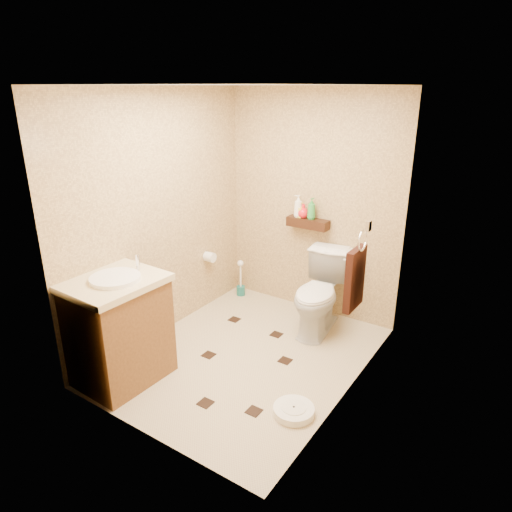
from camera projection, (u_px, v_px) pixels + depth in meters
The scene contains 18 objects.
ground at pixel (246, 356), 4.31m from camera, with size 2.50×2.50×0.00m, color #C5BA90.
wall_back at pixel (312, 205), 4.86m from camera, with size 2.00×0.04×2.40m, color tan.
wall_front at pixel (134, 285), 2.91m from camera, with size 2.00×0.04×2.40m, color tan.
wall_left at pixel (160, 217), 4.40m from camera, with size 0.04×2.50×2.40m, color tan.
wall_right at pixel (356, 258), 3.37m from camera, with size 0.04×2.50×2.40m, color tan.
ceiling at pixel (244, 85), 3.47m from camera, with size 2.00×2.50×0.02m, color white.
wall_shelf at pixel (308, 223), 4.86m from camera, with size 0.46×0.14×0.10m, color #33180E.
floor_accents at pixel (245, 360), 4.24m from camera, with size 1.12×1.37×0.01m.
toilet at pixel (320, 294), 4.64m from camera, with size 0.46×0.81×0.82m, color white.
vanity at pixel (119, 329), 3.83m from camera, with size 0.65×0.78×1.07m.
bathroom_scale at pixel (294, 410), 3.53m from camera, with size 0.43×0.43×0.06m.
toilet_brush at pixel (241, 283), 5.51m from camera, with size 0.10×0.10×0.45m.
towel_ring at pixel (355, 276), 3.70m from camera, with size 0.12×0.30×0.76m.
toilet_paper at pixel (210, 257), 5.09m from camera, with size 0.12×0.11×0.12m.
bottle_a at pixel (298, 206), 4.87m from camera, with size 0.09×0.09×0.24m, color white.
bottle_b at pixel (300, 210), 4.87m from camera, with size 0.07×0.07×0.16m, color yellow.
bottle_c at pixel (303, 211), 4.85m from camera, with size 0.12×0.12×0.15m, color red.
bottle_d at pixel (311, 209), 4.79m from camera, with size 0.09×0.09×0.23m, color green.
Camera 1 is at (2.12, -3.04, 2.39)m, focal length 32.00 mm.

